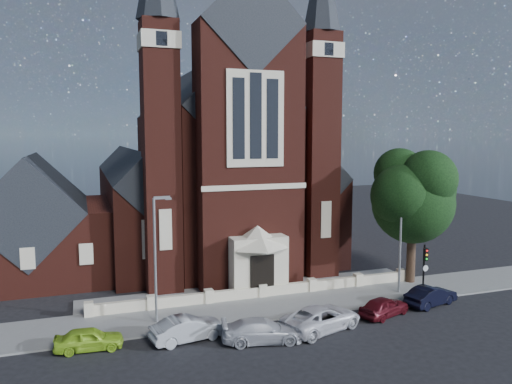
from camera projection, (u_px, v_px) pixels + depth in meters
ground at (229, 269)px, 44.37m from camera, size 120.00×120.00×0.00m
pavement_strip at (272, 307)px, 34.53m from camera, size 60.00×5.00×0.12m
forecourt_paving at (253, 290)px, 38.28m from camera, size 26.00×3.00×0.14m
forecourt_wall at (262, 298)px, 36.41m from camera, size 24.00×0.40×0.90m
church at (207, 171)px, 50.87m from camera, size 20.01×34.90×29.20m
parish_hall at (34, 230)px, 41.44m from camera, size 12.00×12.20×10.24m
street_tree at (417, 198)px, 39.03m from camera, size 6.40×6.60×10.70m
street_lamp_left at (156, 252)px, 30.93m from camera, size 1.16×0.22×8.09m
street_lamp_right at (402, 233)px, 36.87m from camera, size 1.16×0.22×8.09m
traffic_signal at (425, 264)px, 35.93m from camera, size 0.28×0.42×4.00m
car_lime_van at (89, 339)px, 27.54m from camera, size 3.79×1.73×1.26m
car_silver_a at (188, 329)px, 28.78m from camera, size 4.55×2.26×1.43m
car_silver_b at (262, 331)px, 28.59m from camera, size 4.95×2.80×1.35m
car_white_suv at (321, 318)px, 30.38m from camera, size 5.86×4.03×1.49m
car_dark_red at (384, 306)px, 32.67m from camera, size 4.14×2.75×1.31m
car_navy at (431, 296)px, 34.75m from camera, size 4.40×2.49×1.37m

